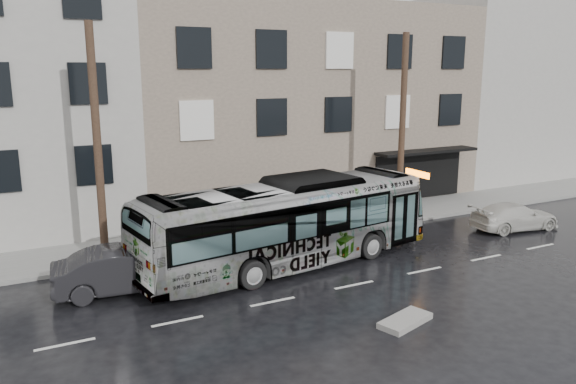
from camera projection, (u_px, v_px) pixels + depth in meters
name	position (u px, v px, depth m)	size (l,w,h in m)	color
ground	(318.00, 264.00, 22.02)	(120.00, 120.00, 0.00)	black
sidewalk	(266.00, 231.00, 26.26)	(90.00, 3.60, 0.15)	gray
building_taupe	(285.00, 102.00, 34.11)	(20.00, 12.00, 11.00)	gray
building_filler	(508.00, 89.00, 42.51)	(18.00, 12.00, 12.00)	#A8A59E
utility_pole_front	(402.00, 130.00, 26.80)	(0.30, 0.30, 9.00)	#493324
utility_pole_rear	(98.00, 148.00, 20.54)	(0.30, 0.30, 9.00)	#493324
sign_post	(417.00, 195.00, 28.00)	(0.06, 0.06, 2.40)	slate
bus	(287.00, 223.00, 21.46)	(2.85, 12.19, 3.39)	#B2B2B2
white_sedan	(515.00, 216.00, 26.64)	(1.77, 4.36, 1.27)	beige
dark_sedan	(125.00, 270.00, 19.11)	(1.65, 4.74, 1.56)	black
slush_pile	(405.00, 321.00, 16.83)	(1.80, 0.80, 0.18)	gray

